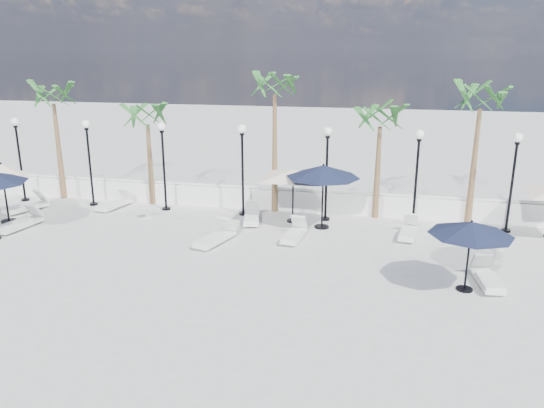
% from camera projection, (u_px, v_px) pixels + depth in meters
% --- Properties ---
extents(ground, '(100.00, 100.00, 0.00)m').
position_uv_depth(ground, '(189.00, 276.00, 16.47)').
color(ground, '#A7A7A2').
rests_on(ground, ground).
extents(balustrade, '(26.00, 0.30, 1.01)m').
position_uv_depth(balustrade, '(249.00, 198.00, 23.38)').
color(balustrade, white).
rests_on(balustrade, ground).
extents(lamppost_0, '(0.36, 0.36, 3.84)m').
position_uv_depth(lamppost_0, '(18.00, 148.00, 23.97)').
color(lamppost_0, black).
rests_on(lamppost_0, ground).
extents(lamppost_1, '(0.36, 0.36, 3.84)m').
position_uv_depth(lamppost_1, '(89.00, 151.00, 23.27)').
color(lamppost_1, black).
rests_on(lamppost_1, ground).
extents(lamppost_2, '(0.36, 0.36, 3.84)m').
position_uv_depth(lamppost_2, '(163.00, 154.00, 22.57)').
color(lamppost_2, black).
rests_on(lamppost_2, ground).
extents(lamppost_3, '(0.36, 0.36, 3.84)m').
position_uv_depth(lamppost_3, '(242.00, 157.00, 21.87)').
color(lamppost_3, black).
rests_on(lamppost_3, ground).
extents(lamppost_4, '(0.36, 0.36, 3.84)m').
position_uv_depth(lamppost_4, '(327.00, 161.00, 21.17)').
color(lamppost_4, black).
rests_on(lamppost_4, ground).
extents(lamppost_5, '(0.36, 0.36, 3.84)m').
position_uv_depth(lamppost_5, '(417.00, 165.00, 20.47)').
color(lamppost_5, black).
rests_on(lamppost_5, ground).
extents(lamppost_6, '(0.36, 0.36, 3.84)m').
position_uv_depth(lamppost_6, '(514.00, 169.00, 19.77)').
color(lamppost_6, black).
rests_on(lamppost_6, ground).
extents(palm_0, '(2.60, 2.60, 5.50)m').
position_uv_depth(palm_0, '(53.00, 101.00, 23.85)').
color(palm_0, brown).
rests_on(palm_0, ground).
extents(palm_1, '(2.60, 2.60, 4.70)m').
position_uv_depth(palm_1, '(147.00, 121.00, 23.17)').
color(palm_1, brown).
rests_on(palm_1, ground).
extents(palm_2, '(2.60, 2.60, 6.10)m').
position_uv_depth(palm_2, '(275.00, 91.00, 21.64)').
color(palm_2, brown).
rests_on(palm_2, ground).
extents(palm_3, '(2.60, 2.60, 4.90)m').
position_uv_depth(palm_3, '(380.00, 123.00, 21.11)').
color(palm_3, brown).
rests_on(palm_3, ground).
extents(palm_4, '(2.60, 2.60, 5.70)m').
position_uv_depth(palm_4, '(480.00, 105.00, 20.16)').
color(palm_4, brown).
rests_on(palm_4, ground).
extents(lounger_0, '(1.00, 1.92, 0.69)m').
position_uv_depth(lounger_0, '(114.00, 203.00, 23.41)').
color(lounger_0, silver).
rests_on(lounger_0, ground).
extents(lounger_1, '(1.33, 2.01, 0.72)m').
position_uv_depth(lounger_1, '(26.00, 206.00, 22.97)').
color(lounger_1, silver).
rests_on(lounger_1, ground).
extents(lounger_2, '(0.98, 2.06, 0.74)m').
position_uv_depth(lounger_2, '(20.00, 223.00, 20.73)').
color(lounger_2, silver).
rests_on(lounger_2, ground).
extents(lounger_3, '(0.97, 1.94, 0.70)m').
position_uv_depth(lounger_3, '(252.00, 216.00, 21.56)').
color(lounger_3, silver).
rests_on(lounger_3, ground).
extents(lounger_4, '(1.16, 2.05, 0.73)m').
position_uv_depth(lounger_4, '(215.00, 237.00, 19.16)').
color(lounger_4, silver).
rests_on(lounger_4, ground).
extents(lounger_5, '(0.76, 1.85, 0.68)m').
position_uv_depth(lounger_5, '(294.00, 234.00, 19.56)').
color(lounger_5, silver).
rests_on(lounger_5, ground).
extents(lounger_6, '(0.80, 1.89, 0.69)m').
position_uv_depth(lounger_6, '(487.00, 278.00, 15.79)').
color(lounger_6, silver).
rests_on(lounger_6, ground).
extents(lounger_7, '(0.83, 1.85, 0.67)m').
position_uv_depth(lounger_7, '(409.00, 231.00, 19.84)').
color(lounger_7, silver).
rests_on(lounger_7, ground).
extents(side_table_1, '(0.45, 0.45, 0.44)m').
position_uv_depth(side_table_1, '(147.00, 212.00, 22.04)').
color(side_table_1, silver).
rests_on(side_table_1, ground).
extents(side_table_2, '(0.53, 0.53, 0.52)m').
position_uv_depth(side_table_2, '(496.00, 254.00, 17.44)').
color(side_table_2, silver).
rests_on(side_table_2, ground).
extents(parasol_navy_mid, '(2.88, 2.88, 2.58)m').
position_uv_depth(parasol_navy_mid, '(323.00, 172.00, 20.31)').
color(parasol_navy_mid, black).
rests_on(parasol_navy_mid, ground).
extents(parasol_navy_right, '(2.41, 2.41, 2.16)m').
position_uv_depth(parasol_navy_right, '(471.00, 229.00, 14.99)').
color(parasol_navy_right, black).
rests_on(parasol_navy_right, ground).
extents(parasol_cream_sq_a, '(4.73, 4.73, 2.32)m').
position_uv_depth(parasol_cream_sq_a, '(293.00, 170.00, 21.08)').
color(parasol_cream_sq_a, black).
rests_on(parasol_cream_sq_a, ground).
extents(parasol_cream_small, '(2.02, 2.02, 2.47)m').
position_uv_depth(parasol_cream_small, '(2.00, 171.00, 21.04)').
color(parasol_cream_small, black).
rests_on(parasol_cream_small, ground).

